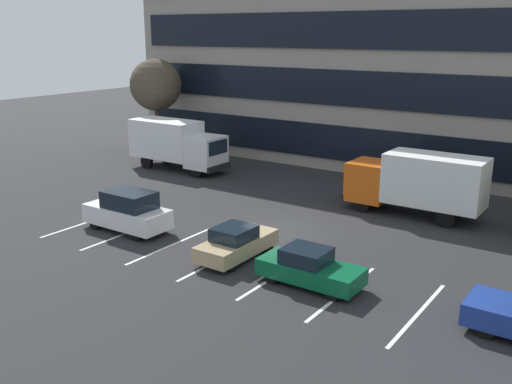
{
  "coord_description": "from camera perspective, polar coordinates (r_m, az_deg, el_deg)",
  "views": [
    {
      "loc": [
        13.91,
        -21.82,
        9.15
      ],
      "look_at": [
        -1.85,
        0.9,
        1.4
      ],
      "focal_mm": 40.49,
      "sensor_mm": 36.0,
      "label": 1
    }
  ],
  "objects": [
    {
      "name": "box_truck_white",
      "position": [
        39.5,
        -7.9,
        4.86
      ],
      "size": [
        7.11,
        2.36,
        3.3
      ],
      "color": "white",
      "rests_on": "ground_plane"
    },
    {
      "name": "suv_white",
      "position": [
        27.84,
        -12.54,
        -1.89
      ],
      "size": [
        4.29,
        1.82,
        1.94
      ],
      "color": "white",
      "rests_on": "ground_plane"
    },
    {
      "name": "box_truck_orange",
      "position": [
        30.24,
        15.64,
        1.04
      ],
      "size": [
        6.98,
        2.31,
        3.24
      ],
      "color": "#D85914",
      "rests_on": "ground_plane"
    },
    {
      "name": "lot_markings",
      "position": [
        24.15,
        -3.49,
        -6.63
      ],
      "size": [
        16.94,
        5.4,
        0.01
      ],
      "color": "silver",
      "rests_on": "ground_plane"
    },
    {
      "name": "sedan_forest",
      "position": [
        21.67,
        5.31,
        -7.47
      ],
      "size": [
        3.92,
        1.64,
        1.4
      ],
      "color": "#0C5933",
      "rests_on": "ground_plane"
    },
    {
      "name": "sedan_tan",
      "position": [
        24.04,
        -1.96,
        -5.04
      ],
      "size": [
        1.63,
        3.9,
        1.4
      ],
      "color": "tan",
      "rests_on": "ground_plane"
    },
    {
      "name": "ground_plane",
      "position": [
        27.45,
        2.11,
        -3.83
      ],
      "size": [
        120.0,
        120.0,
        0.0
      ],
      "primitive_type": "plane",
      "color": "#262628"
    },
    {
      "name": "bare_tree",
      "position": [
        44.27,
        -9.88,
        10.36
      ],
      "size": [
        3.83,
        3.83,
        7.17
      ],
      "color": "#473323",
      "rests_on": "ground_plane"
    },
    {
      "name": "office_building",
      "position": [
        42.18,
        15.83,
        12.43
      ],
      "size": [
        41.12,
        11.51,
        14.4
      ],
      "color": "gray",
      "rests_on": "ground_plane"
    }
  ]
}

